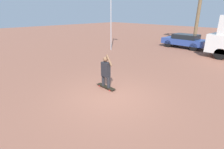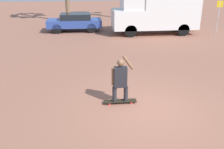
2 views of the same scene
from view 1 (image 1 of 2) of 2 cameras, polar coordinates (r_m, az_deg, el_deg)
The scene contains 5 objects.
ground_plane at distance 7.45m, azimuth -0.57°, elevation -7.24°, with size 80.00×80.00×0.00m, color #935B47.
skateboard at distance 8.22m, azimuth -2.01°, elevation -3.98°, with size 1.08×0.24×0.09m.
person_skateboarder at distance 7.93m, azimuth -2.08°, elevation 1.39°, with size 0.71×0.22×1.56m.
parked_car_blue at distance 18.87m, azimuth 22.62°, elevation 10.24°, with size 4.08×1.79×1.34m.
flagpole at distance 16.22m, azimuth -0.24°, elevation 22.23°, with size 0.81×0.12×7.37m.
Camera 1 is at (4.80, -4.58, 3.39)m, focal length 28.00 mm.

